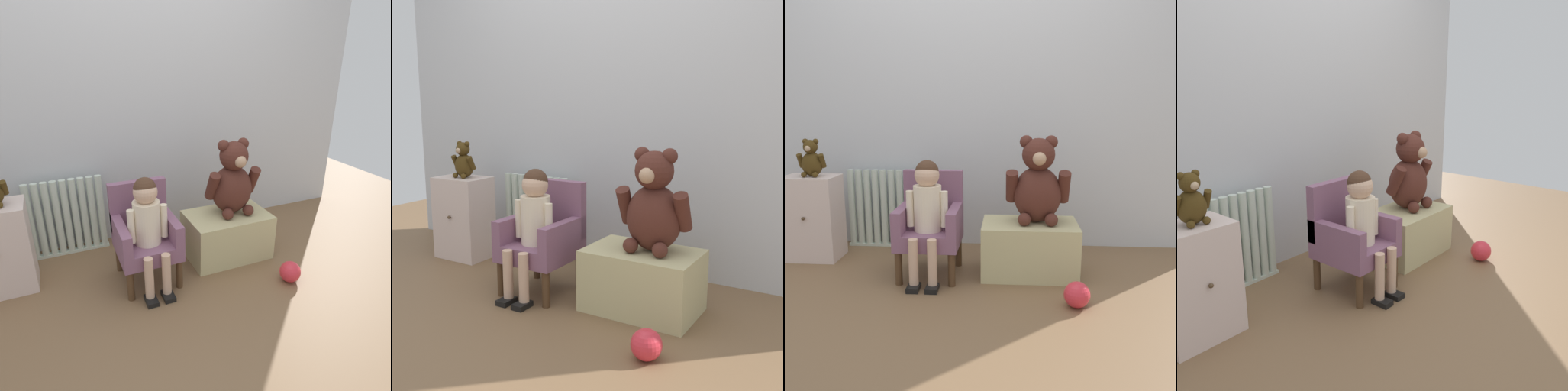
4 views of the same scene
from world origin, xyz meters
TOP-DOWN VIEW (x-y plane):
  - ground_plane at (0.00, 0.00)m, footprint 6.00×6.00m
  - back_wall at (0.00, 1.18)m, footprint 3.80×0.05m
  - radiator at (-0.63, 1.05)m, footprint 0.56×0.05m
  - small_dresser at (-1.05, 0.76)m, footprint 0.37×0.29m
  - child_armchair at (-0.18, 0.55)m, footprint 0.38×0.41m
  - child_figure at (-0.18, 0.44)m, footprint 0.25×0.35m
  - low_bench at (0.45, 0.57)m, footprint 0.59×0.39m
  - large_teddy_bear at (0.49, 0.59)m, footprint 0.40×0.28m
  - small_teddy_bear at (-1.02, 0.76)m, footprint 0.19×0.13m
  - toy_ball at (0.69, 0.10)m, footprint 0.14×0.14m

SIDE VIEW (x-z plane):
  - ground_plane at x=0.00m, z-range 0.00..0.00m
  - toy_ball at x=0.69m, z-range 0.00..0.14m
  - low_bench at x=0.45m, z-range 0.00..0.34m
  - radiator at x=-0.63m, z-range 0.00..0.59m
  - small_dresser at x=-1.05m, z-range 0.00..0.58m
  - child_armchair at x=-0.18m, z-range 0.00..0.65m
  - child_figure at x=-0.18m, z-range 0.11..0.85m
  - large_teddy_bear at x=0.49m, z-range 0.30..0.85m
  - small_teddy_bear at x=-1.02m, z-range 0.57..0.82m
  - back_wall at x=0.00m, z-range 0.00..2.40m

